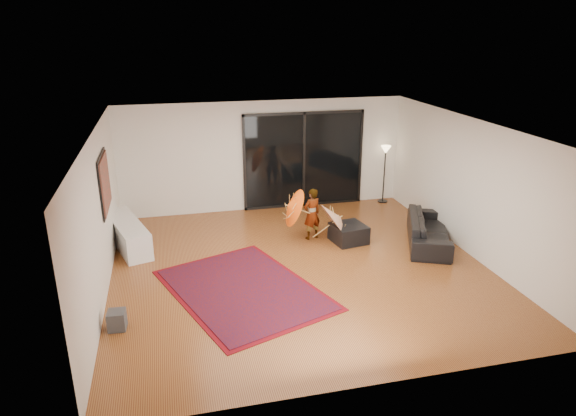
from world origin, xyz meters
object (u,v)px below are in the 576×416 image
object	(u,v)px
child	(312,214)
sofa	(429,230)
ottoman	(349,233)
media_console	(127,234)

from	to	relation	value
child	sofa	bearing A→B (deg)	141.56
sofa	ottoman	world-z (taller)	sofa
ottoman	child	distance (m)	0.89
media_console	child	distance (m)	3.91
ottoman	child	xyz separation A→B (m)	(-0.72, 0.35, 0.38)
ottoman	child	size ratio (longest dim) A/B	0.59
media_console	child	size ratio (longest dim) A/B	1.77
sofa	media_console	bearing A→B (deg)	101.57
media_console	child	bearing A→B (deg)	-24.65
media_console	ottoman	world-z (taller)	media_console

